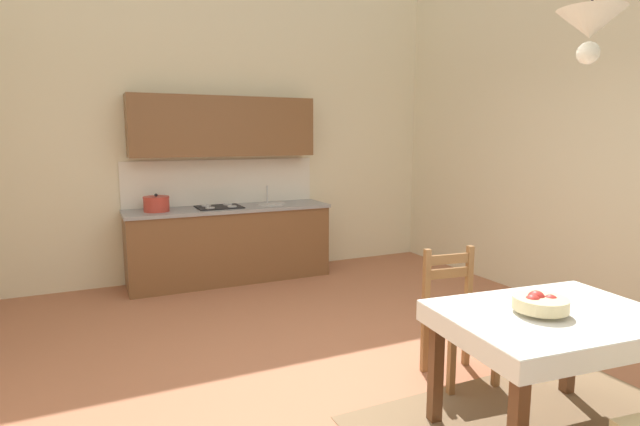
{
  "coord_description": "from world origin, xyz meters",
  "views": [
    {
      "loc": [
        -1.56,
        -2.91,
        1.73
      ],
      "look_at": [
        0.49,
        1.45,
        1.0
      ],
      "focal_mm": 28.25,
      "sensor_mm": 36.0,
      "label": 1
    }
  ],
  "objects_px": {
    "kitchen_cabinetry": "(228,210)",
    "pendant_lamp": "(590,26)",
    "fruit_bowl": "(540,303)",
    "dining_table": "(551,336)",
    "dining_chair_kitchen_side": "(457,318)"
  },
  "relations": [
    {
      "from": "kitchen_cabinetry",
      "to": "pendant_lamp",
      "type": "distance_m",
      "value": 4.43
    },
    {
      "from": "pendant_lamp",
      "to": "fruit_bowl",
      "type": "bearing_deg",
      "value": 105.13
    },
    {
      "from": "fruit_bowl",
      "to": "pendant_lamp",
      "type": "xyz_separation_m",
      "value": [
        0.04,
        -0.15,
        1.46
      ]
    },
    {
      "from": "fruit_bowl",
      "to": "dining_table",
      "type": "bearing_deg",
      "value": -9.95
    },
    {
      "from": "kitchen_cabinetry",
      "to": "pendant_lamp",
      "type": "relative_size",
      "value": 2.99
    },
    {
      "from": "kitchen_cabinetry",
      "to": "fruit_bowl",
      "type": "xyz_separation_m",
      "value": [
        0.72,
        -3.98,
        -0.04
      ]
    },
    {
      "from": "dining_table",
      "to": "dining_chair_kitchen_side",
      "type": "bearing_deg",
      "value": 88.58
    },
    {
      "from": "fruit_bowl",
      "to": "pendant_lamp",
      "type": "bearing_deg",
      "value": -74.87
    },
    {
      "from": "fruit_bowl",
      "to": "pendant_lamp",
      "type": "height_order",
      "value": "pendant_lamp"
    },
    {
      "from": "dining_chair_kitchen_side",
      "to": "pendant_lamp",
      "type": "relative_size",
      "value": 1.16
    },
    {
      "from": "kitchen_cabinetry",
      "to": "pendant_lamp",
      "type": "xyz_separation_m",
      "value": [
        0.76,
        -4.13,
        1.41
      ]
    },
    {
      "from": "dining_table",
      "to": "dining_chair_kitchen_side",
      "type": "distance_m",
      "value": 0.83
    },
    {
      "from": "fruit_bowl",
      "to": "pendant_lamp",
      "type": "distance_m",
      "value": 1.47
    },
    {
      "from": "dining_table",
      "to": "fruit_bowl",
      "type": "xyz_separation_m",
      "value": [
        -0.09,
        0.02,
        0.2
      ]
    },
    {
      "from": "pendant_lamp",
      "to": "dining_chair_kitchen_side",
      "type": "bearing_deg",
      "value": 85.75
    }
  ]
}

